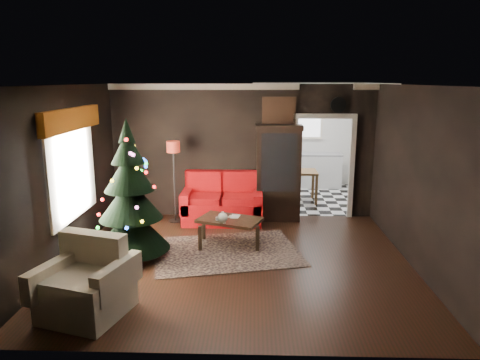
{
  "coord_description": "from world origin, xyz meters",
  "views": [
    {
      "loc": [
        0.24,
        -6.71,
        2.88
      ],
      "look_at": [
        0.0,
        0.9,
        1.15
      ],
      "focal_mm": 33.12,
      "sensor_mm": 36.0,
      "label": 1
    }
  ],
  "objects_px": {
    "curio_cabinet": "(278,175)",
    "coffee_table": "(230,231)",
    "wall_clock": "(338,105)",
    "armchair": "(85,280)",
    "kitchen_table": "(302,186)",
    "christmas_tree": "(130,195)",
    "floor_lamp": "(174,182)",
    "teapot": "(223,217)",
    "loveseat": "(222,198)"
  },
  "relations": [
    {
      "from": "teapot",
      "to": "kitchen_table",
      "type": "bearing_deg",
      "value": 62.32
    },
    {
      "from": "christmas_tree",
      "to": "loveseat",
      "type": "bearing_deg",
      "value": 54.31
    },
    {
      "from": "kitchen_table",
      "to": "coffee_table",
      "type": "bearing_deg",
      "value": -117.89
    },
    {
      "from": "teapot",
      "to": "kitchen_table",
      "type": "relative_size",
      "value": 0.27
    },
    {
      "from": "curio_cabinet",
      "to": "coffee_table",
      "type": "xyz_separation_m",
      "value": [
        -0.93,
        -1.55,
        -0.7
      ]
    },
    {
      "from": "curio_cabinet",
      "to": "kitchen_table",
      "type": "bearing_deg",
      "value": 65.56
    },
    {
      "from": "floor_lamp",
      "to": "teapot",
      "type": "height_order",
      "value": "floor_lamp"
    },
    {
      "from": "floor_lamp",
      "to": "armchair",
      "type": "bearing_deg",
      "value": -96.81
    },
    {
      "from": "loveseat",
      "to": "armchair",
      "type": "xyz_separation_m",
      "value": [
        -1.43,
        -3.77,
        -0.04
      ]
    },
    {
      "from": "curio_cabinet",
      "to": "armchair",
      "type": "bearing_deg",
      "value": -122.92
    },
    {
      "from": "loveseat",
      "to": "wall_clock",
      "type": "bearing_deg",
      "value": 9.66
    },
    {
      "from": "curio_cabinet",
      "to": "wall_clock",
      "type": "distance_m",
      "value": 1.88
    },
    {
      "from": "wall_clock",
      "to": "kitchen_table",
      "type": "bearing_deg",
      "value": 113.75
    },
    {
      "from": "armchair",
      "to": "wall_clock",
      "type": "xyz_separation_m",
      "value": [
        3.78,
        4.17,
        1.92
      ]
    },
    {
      "from": "wall_clock",
      "to": "kitchen_table",
      "type": "xyz_separation_m",
      "value": [
        -0.55,
        1.25,
        -2.0
      ]
    },
    {
      "from": "armchair",
      "to": "loveseat",
      "type": "bearing_deg",
      "value": 85.9
    },
    {
      "from": "floor_lamp",
      "to": "teapot",
      "type": "relative_size",
      "value": 8.45
    },
    {
      "from": "floor_lamp",
      "to": "curio_cabinet",
      "type": "bearing_deg",
      "value": 5.82
    },
    {
      "from": "loveseat",
      "to": "floor_lamp",
      "type": "bearing_deg",
      "value": 179.84
    },
    {
      "from": "curio_cabinet",
      "to": "christmas_tree",
      "type": "relative_size",
      "value": 0.81
    },
    {
      "from": "curio_cabinet",
      "to": "kitchen_table",
      "type": "relative_size",
      "value": 2.53
    },
    {
      "from": "coffee_table",
      "to": "kitchen_table",
      "type": "relative_size",
      "value": 1.42
    },
    {
      "from": "loveseat",
      "to": "curio_cabinet",
      "type": "bearing_deg",
      "value": 10.83
    },
    {
      "from": "coffee_table",
      "to": "kitchen_table",
      "type": "xyz_separation_m",
      "value": [
        1.58,
        2.98,
        0.12
      ]
    },
    {
      "from": "floor_lamp",
      "to": "wall_clock",
      "type": "xyz_separation_m",
      "value": [
        3.33,
        0.4,
        1.55
      ]
    },
    {
      "from": "loveseat",
      "to": "curio_cabinet",
      "type": "distance_m",
      "value": 1.25
    },
    {
      "from": "armchair",
      "to": "coffee_table",
      "type": "distance_m",
      "value": 2.95
    },
    {
      "from": "kitchen_table",
      "to": "armchair",
      "type": "bearing_deg",
      "value": -120.82
    },
    {
      "from": "coffee_table",
      "to": "wall_clock",
      "type": "height_order",
      "value": "wall_clock"
    },
    {
      "from": "curio_cabinet",
      "to": "christmas_tree",
      "type": "height_order",
      "value": "christmas_tree"
    },
    {
      "from": "floor_lamp",
      "to": "armchair",
      "type": "xyz_separation_m",
      "value": [
        -0.45,
        -3.77,
        -0.37
      ]
    },
    {
      "from": "christmas_tree",
      "to": "teapot",
      "type": "xyz_separation_m",
      "value": [
        1.48,
        0.33,
        -0.46
      ]
    },
    {
      "from": "floor_lamp",
      "to": "coffee_table",
      "type": "bearing_deg",
      "value": -47.92
    },
    {
      "from": "teapot",
      "to": "curio_cabinet",
      "type": "bearing_deg",
      "value": 59.85
    },
    {
      "from": "floor_lamp",
      "to": "wall_clock",
      "type": "bearing_deg",
      "value": 6.8
    },
    {
      "from": "loveseat",
      "to": "armchair",
      "type": "bearing_deg",
      "value": -110.8
    },
    {
      "from": "coffee_table",
      "to": "kitchen_table",
      "type": "height_order",
      "value": "kitchen_table"
    },
    {
      "from": "coffee_table",
      "to": "kitchen_table",
      "type": "bearing_deg",
      "value": 62.11
    },
    {
      "from": "wall_clock",
      "to": "kitchen_table",
      "type": "distance_m",
      "value": 2.43
    },
    {
      "from": "wall_clock",
      "to": "coffee_table",
      "type": "bearing_deg",
      "value": -140.87
    },
    {
      "from": "wall_clock",
      "to": "teapot",
      "type": "bearing_deg",
      "value": -138.75
    },
    {
      "from": "curio_cabinet",
      "to": "coffee_table",
      "type": "distance_m",
      "value": 1.94
    },
    {
      "from": "christmas_tree",
      "to": "wall_clock",
      "type": "relative_size",
      "value": 7.3
    },
    {
      "from": "loveseat",
      "to": "kitchen_table",
      "type": "xyz_separation_m",
      "value": [
        1.8,
        1.65,
        -0.12
      ]
    },
    {
      "from": "christmas_tree",
      "to": "coffee_table",
      "type": "bearing_deg",
      "value": 19.52
    },
    {
      "from": "floor_lamp",
      "to": "kitchen_table",
      "type": "relative_size",
      "value": 2.25
    },
    {
      "from": "armchair",
      "to": "kitchen_table",
      "type": "xyz_separation_m",
      "value": [
        3.23,
        5.42,
        -0.08
      ]
    },
    {
      "from": "armchair",
      "to": "teapot",
      "type": "relative_size",
      "value": 4.92
    },
    {
      "from": "christmas_tree",
      "to": "coffee_table",
      "type": "xyz_separation_m",
      "value": [
        1.58,
        0.56,
        -0.8
      ]
    },
    {
      "from": "teapot",
      "to": "loveseat",
      "type": "bearing_deg",
      "value": 94.3
    }
  ]
}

